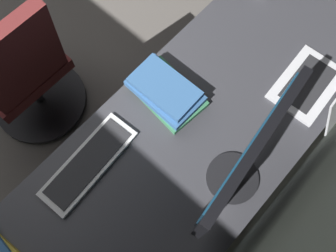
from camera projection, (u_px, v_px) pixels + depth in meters
desk at (177, 158)px, 1.47m from camera, size 2.33×0.73×0.73m
monitor_secondary at (245, 160)px, 1.14m from camera, size 0.54×0.20×0.46m
laptop_leftmost at (323, 88)px, 1.46m from camera, size 0.33×0.30×0.21m
keyboard_main at (89, 163)px, 1.39m from camera, size 0.43×0.17×0.02m
book_stack_near at (166, 91)px, 1.46m from camera, size 0.22×0.32×0.09m
office_chair at (24, 75)px, 1.84m from camera, size 0.56×0.56×0.97m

